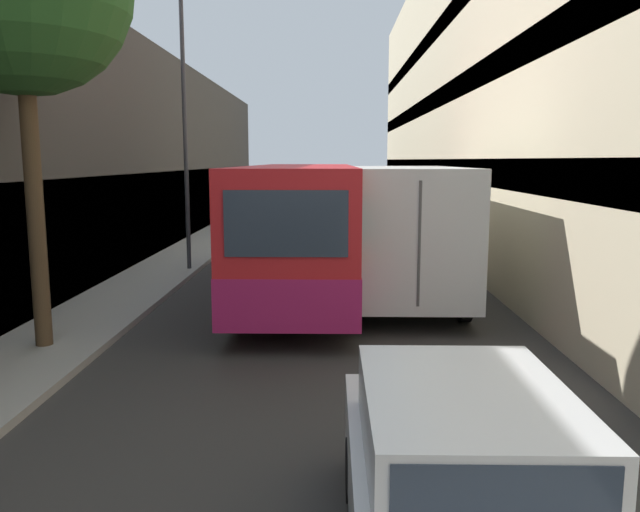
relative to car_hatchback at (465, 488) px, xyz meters
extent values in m
plane|color=#33302D|center=(-1.30, 10.20, -0.77)|extent=(150.00, 150.00, 0.00)
cube|color=#9E998E|center=(-5.91, 10.20, -0.71)|extent=(2.02, 60.00, 0.13)
cube|color=#423D38|center=(-8.12, 10.20, 2.77)|extent=(2.40, 60.00, 7.08)
cube|color=black|center=(-7.46, 10.20, 0.65)|extent=(1.08, 60.00, 2.83)
cube|color=beige|center=(4.09, 10.20, 5.07)|extent=(2.40, 60.00, 11.67)
cube|color=#333D47|center=(3.43, 10.20, 2.15)|extent=(1.08, 60.00, 0.70)
cube|color=#333D47|center=(3.43, 10.20, 4.72)|extent=(1.08, 60.00, 0.70)
cube|color=silver|center=(0.00, -0.02, -0.16)|extent=(1.74, 3.95, 0.74)
cube|color=silver|center=(0.00, 0.08, 0.49)|extent=(1.53, 2.17, 0.56)
cube|color=#2D3847|center=(0.00, -1.01, 0.50)|extent=(1.35, 0.03, 0.42)
cylinder|color=black|center=(-0.80, 1.16, -0.47)|extent=(0.16, 0.60, 0.60)
cylinder|color=black|center=(0.80, 1.16, -0.47)|extent=(0.16, 0.60, 0.60)
cube|color=red|center=(-1.75, 10.86, 0.99)|extent=(2.42, 10.82, 2.67)
cube|color=#B21E5B|center=(-1.75, 10.86, 0.11)|extent=(2.45, 10.84, 0.90)
cube|color=#2D3847|center=(-1.75, 10.86, 1.39)|extent=(2.46, 9.96, 0.86)
cube|color=#2D3847|center=(-1.75, 5.44, 1.46)|extent=(1.99, 0.04, 1.07)
cylinder|color=black|center=(-2.81, 14.21, -0.27)|extent=(0.24, 1.00, 1.00)
cylinder|color=black|center=(-0.68, 14.21, -0.27)|extent=(0.24, 1.00, 1.00)
cylinder|color=black|center=(-2.81, 7.50, -0.27)|extent=(0.24, 1.00, 1.00)
cylinder|color=black|center=(-0.68, 7.50, -0.27)|extent=(0.24, 1.00, 1.00)
cube|color=silver|center=(0.55, 13.40, 0.59)|extent=(2.37, 2.20, 1.90)
cube|color=silver|center=(0.55, 9.47, 0.97)|extent=(2.46, 5.66, 2.67)
cube|color=#4C4C4C|center=(0.55, 6.63, 0.97)|extent=(0.05, 0.02, 2.27)
cylinder|color=black|center=(-0.56, 13.40, -0.29)|extent=(0.22, 0.96, 0.96)
cylinder|color=black|center=(1.66, 13.40, -0.29)|extent=(0.22, 0.96, 0.96)
cylinder|color=black|center=(-0.56, 7.91, -0.29)|extent=(0.22, 0.96, 0.96)
cylinder|color=black|center=(1.66, 7.91, -0.29)|extent=(0.22, 0.96, 0.96)
cube|color=silver|center=(-3.17, 23.39, 0.27)|extent=(1.87, 4.48, 1.57)
cube|color=#2D3847|center=(-3.17, 25.30, 0.55)|extent=(1.50, 0.04, 0.55)
cylinder|color=black|center=(-4.02, 24.69, -0.45)|extent=(0.16, 0.64, 0.64)
cylinder|color=black|center=(-2.33, 24.69, -0.45)|extent=(0.16, 0.64, 0.64)
cylinder|color=black|center=(-4.02, 22.09, -0.45)|extent=(0.16, 0.64, 0.64)
cylinder|color=black|center=(-2.33, 22.09, -0.45)|extent=(0.16, 0.64, 0.64)
cylinder|color=#38383D|center=(-5.14, 13.31, 3.16)|extent=(0.12, 0.12, 7.60)
cylinder|color=#4C3823|center=(-5.91, 5.74, 1.67)|extent=(0.28, 0.28, 4.63)
camera|label=1|loc=(-1.02, -4.42, 2.46)|focal=35.00mm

